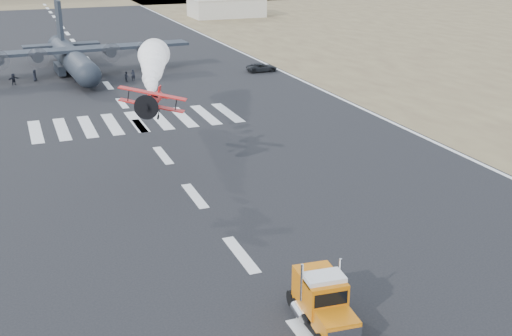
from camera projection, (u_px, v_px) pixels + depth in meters
runway_markings at (122, 103)px, 88.64m from camera, size 60.00×260.00×0.01m
hangar_right at (226, 6)px, 182.13m from camera, size 20.50×12.50×5.90m
semi_truck at (323, 300)px, 37.75m from camera, size 2.98×7.51×3.33m
aerobatic_biplane at (153, 101)px, 58.20m from camera, size 6.18×5.73×2.87m
smoke_trail at (153, 60)px, 76.74m from camera, size 7.04×23.33×3.89m
transport_aircraft at (72, 57)px, 106.36m from camera, size 38.63×31.80×11.16m
support_vehicle at (262, 67)px, 108.97m from camera, size 5.25×2.58×1.43m
crew_a at (133, 75)px, 102.02m from camera, size 0.82×0.75×1.84m
crew_b at (75, 77)px, 101.16m from camera, size 0.89×0.92×1.63m
crew_c at (96, 74)px, 102.96m from camera, size 0.90×1.31×1.86m
crew_d at (154, 73)px, 103.41m from camera, size 0.68×1.11×1.78m
crew_e at (35, 75)px, 101.92m from camera, size 0.87×1.03×1.81m
crew_f at (14, 79)px, 99.13m from camera, size 1.77×1.16×1.82m
crew_g at (148, 73)px, 104.07m from camera, size 0.62×0.71×1.73m
crew_h at (127, 77)px, 101.59m from camera, size 0.69×0.88×1.60m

